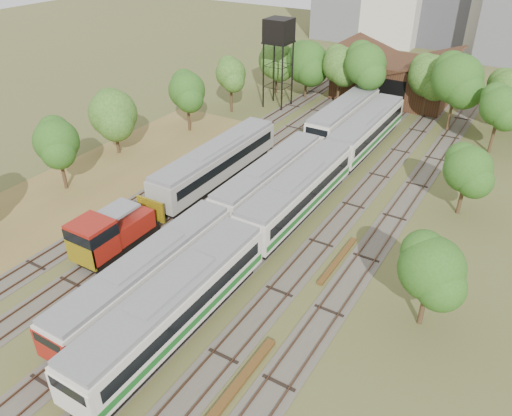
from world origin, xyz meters
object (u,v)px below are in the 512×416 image
Objects in this scene: railcar_red_set at (218,218)px; shunter_locomotive at (109,234)px; railcar_green_set at (297,194)px; water_tower at (279,33)px.

shunter_locomotive is at bearing -132.61° from railcar_red_set.
water_tower is (-15.98, 24.94, 7.93)m from railcar_green_set.
water_tower reaches higher than shunter_locomotive.
water_tower is at bearing 110.63° from railcar_red_set.
railcar_red_set is at bearing -120.17° from railcar_green_set.
railcar_green_set reaches higher than shunter_locomotive.
shunter_locomotive is at bearing -81.13° from water_tower.
shunter_locomotive is at bearing -126.72° from railcar_green_set.
railcar_green_set is 4.37× the size of water_tower.
railcar_red_set is 4.27× the size of shunter_locomotive.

